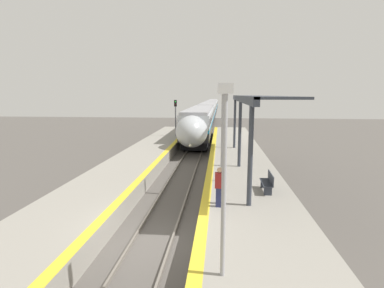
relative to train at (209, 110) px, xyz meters
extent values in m
plane|color=#56514C|center=(0.00, -55.37, -2.20)|extent=(120.00, 120.00, 0.00)
cube|color=slate|center=(-0.72, -55.37, -2.12)|extent=(0.08, 90.00, 0.15)
cube|color=slate|center=(0.72, -55.37, -2.12)|extent=(0.08, 90.00, 0.15)
cube|color=black|center=(0.00, -28.99, -1.57)|extent=(2.53, 17.96, 0.81)
cube|color=#28282D|center=(0.00, -28.99, -0.72)|extent=(2.88, 19.52, 0.87)
cube|color=#198CBF|center=(0.00, -28.99, -0.14)|extent=(2.89, 19.52, 0.30)
cube|color=#B2B7BC|center=(0.00, -28.99, 0.67)|extent=(2.88, 19.52, 1.32)
cube|color=black|center=(0.00, -28.99, 0.61)|extent=(2.91, 17.96, 0.73)
cube|color=#9E9EA3|center=(0.00, -28.99, 1.49)|extent=(2.59, 19.52, 0.30)
cylinder|color=black|center=(-0.72, -36.14, -1.77)|extent=(0.12, 0.85, 0.85)
cylinder|color=black|center=(0.72, -36.14, -1.77)|extent=(0.12, 0.85, 0.85)
cylinder|color=black|center=(-0.72, -33.94, -1.77)|extent=(0.12, 0.85, 0.85)
cylinder|color=black|center=(0.72, -33.94, -1.77)|extent=(0.12, 0.85, 0.85)
cylinder|color=black|center=(-0.72, -24.03, -1.77)|extent=(0.12, 0.85, 0.85)
cylinder|color=black|center=(0.72, -24.03, -1.77)|extent=(0.12, 0.85, 0.85)
cylinder|color=black|center=(-0.72, -21.83, -1.77)|extent=(0.12, 0.85, 0.85)
cylinder|color=black|center=(0.72, -21.83, -1.77)|extent=(0.12, 0.85, 0.85)
ellipsoid|color=#B2B7BC|center=(0.00, -40.00, 0.09)|extent=(2.76, 3.75, 2.75)
ellipsoid|color=black|center=(0.00, -40.47, 0.54)|extent=(2.01, 2.18, 1.40)
sphere|color=#F9F4CC|center=(0.00, -41.40, -0.91)|extent=(0.24, 0.24, 0.24)
cube|color=black|center=(0.00, -8.66, -1.57)|extent=(2.53, 17.96, 0.81)
cube|color=#28282D|center=(0.00, -8.66, -0.72)|extent=(2.88, 19.52, 0.87)
cube|color=#198CBF|center=(0.00, -8.66, -0.14)|extent=(2.89, 19.52, 0.30)
cube|color=#B2B7BC|center=(0.00, -8.66, 0.67)|extent=(2.88, 19.52, 1.32)
cube|color=black|center=(0.00, -8.66, 0.61)|extent=(2.91, 17.96, 0.73)
cube|color=#9E9EA3|center=(0.00, -8.66, 1.49)|extent=(2.59, 19.52, 0.30)
cylinder|color=black|center=(-0.72, -15.82, -1.77)|extent=(0.12, 0.85, 0.85)
cylinder|color=black|center=(0.72, -15.82, -1.77)|extent=(0.12, 0.85, 0.85)
cylinder|color=black|center=(-0.72, -13.62, -1.77)|extent=(0.12, 0.85, 0.85)
cylinder|color=black|center=(0.72, -13.62, -1.77)|extent=(0.12, 0.85, 0.85)
cylinder|color=black|center=(-0.72, -3.71, -1.77)|extent=(0.12, 0.85, 0.85)
cylinder|color=black|center=(0.72, -3.71, -1.77)|extent=(0.12, 0.85, 0.85)
cylinder|color=black|center=(-0.72, -1.51, -1.77)|extent=(0.12, 0.85, 0.85)
cylinder|color=black|center=(0.72, -1.51, -1.77)|extent=(0.12, 0.85, 0.85)
cube|color=black|center=(0.00, 11.66, -1.57)|extent=(2.53, 17.96, 0.81)
cube|color=#28282D|center=(0.00, 11.66, -0.72)|extent=(2.88, 19.52, 0.87)
cube|color=#198CBF|center=(0.00, 11.66, -0.14)|extent=(2.89, 19.52, 0.30)
cube|color=#B2B7BC|center=(0.00, 11.66, 0.67)|extent=(2.88, 19.52, 1.32)
cube|color=black|center=(0.00, 11.66, 0.61)|extent=(2.91, 17.96, 0.73)
cube|color=#9E9EA3|center=(0.00, 11.66, 1.49)|extent=(2.59, 19.52, 0.30)
cylinder|color=black|center=(-0.72, 4.51, -1.77)|extent=(0.12, 0.85, 0.85)
cylinder|color=black|center=(0.72, 4.51, -1.77)|extent=(0.12, 0.85, 0.85)
cylinder|color=black|center=(-0.72, 6.71, -1.77)|extent=(0.12, 0.85, 0.85)
cylinder|color=black|center=(0.72, 6.71, -1.77)|extent=(0.12, 0.85, 0.85)
cylinder|color=black|center=(-0.72, 16.61, -1.77)|extent=(0.12, 0.85, 0.85)
cylinder|color=black|center=(0.72, 16.61, -1.77)|extent=(0.12, 0.85, 0.85)
cylinder|color=black|center=(-0.72, 18.81, -1.77)|extent=(0.12, 0.85, 0.85)
cylinder|color=black|center=(0.72, 18.81, -1.77)|extent=(0.12, 0.85, 0.85)
cube|color=black|center=(0.00, 31.98, -1.57)|extent=(2.53, 17.96, 0.81)
cube|color=#28282D|center=(0.00, 31.98, -0.72)|extent=(2.88, 19.52, 0.87)
cube|color=#198CBF|center=(0.00, 31.98, -0.14)|extent=(2.89, 19.52, 0.30)
cube|color=#B2B7BC|center=(0.00, 31.98, 0.67)|extent=(2.88, 19.52, 1.32)
cube|color=black|center=(0.00, 31.98, 0.61)|extent=(2.91, 17.96, 0.73)
cube|color=#9E9EA3|center=(0.00, 31.98, 1.49)|extent=(2.59, 19.52, 0.30)
cylinder|color=black|center=(-0.72, 24.83, -1.77)|extent=(0.12, 0.85, 0.85)
cylinder|color=black|center=(0.72, 24.83, -1.77)|extent=(0.12, 0.85, 0.85)
cylinder|color=black|center=(-0.72, 27.03, -1.77)|extent=(0.12, 0.85, 0.85)
cylinder|color=black|center=(0.72, 27.03, -1.77)|extent=(0.12, 0.85, 0.85)
cylinder|color=black|center=(-0.72, 36.94, -1.77)|extent=(0.12, 0.85, 0.85)
cylinder|color=black|center=(0.72, 36.94, -1.77)|extent=(0.12, 0.85, 0.85)
cylinder|color=black|center=(-0.72, 39.14, -1.77)|extent=(0.12, 0.85, 0.85)
cylinder|color=black|center=(0.72, 39.14, -1.77)|extent=(0.12, 0.85, 0.85)
cube|color=gray|center=(3.78, -55.37, -1.75)|extent=(4.24, 64.00, 0.89)
cube|color=yellow|center=(1.86, -55.37, -1.30)|extent=(0.40, 64.00, 0.01)
cube|color=gray|center=(-3.55, -55.37, -1.75)|extent=(3.78, 64.00, 0.89)
cube|color=yellow|center=(-1.86, -55.37, -1.30)|extent=(0.40, 64.00, 0.01)
cube|color=#2D333D|center=(4.64, -52.12, -1.10)|extent=(0.36, 0.06, 0.42)
cube|color=#2D333D|center=(4.64, -51.01, -1.10)|extent=(0.36, 0.06, 0.42)
cube|color=#2D333D|center=(4.64, -51.57, -0.87)|extent=(0.44, 1.48, 0.03)
cube|color=#2D333D|center=(4.84, -51.57, -0.64)|extent=(0.04, 1.48, 0.44)
cube|color=navy|center=(2.44, -53.72, -0.91)|extent=(0.28, 0.20, 0.80)
cube|color=maroon|center=(2.44, -53.72, -0.20)|extent=(0.36, 0.22, 0.63)
sphere|color=tan|center=(2.44, -53.72, 0.23)|extent=(0.22, 0.22, 0.22)
cylinder|color=#59595E|center=(-2.47, -32.82, -0.13)|extent=(0.14, 0.14, 4.13)
cube|color=black|center=(-2.47, -32.82, 2.28)|extent=(0.28, 0.20, 0.70)
sphere|color=#1ED833|center=(-2.47, -32.93, 2.45)|extent=(0.14, 0.14, 0.14)
sphere|color=#330A0A|center=(-2.47, -32.93, 2.11)|extent=(0.14, 0.14, 0.14)
cylinder|color=#9E9EA3|center=(2.55, -58.43, 0.96)|extent=(0.12, 0.12, 4.54)
cube|color=silver|center=(2.55, -58.43, 3.35)|extent=(0.36, 0.20, 0.24)
cylinder|color=#9E9EA3|center=(2.55, -50.03, 0.96)|extent=(0.12, 0.12, 4.54)
cube|color=silver|center=(2.55, -50.03, 3.35)|extent=(0.36, 0.20, 0.24)
cylinder|color=#333842|center=(3.67, -53.44, 0.78)|extent=(0.20, 0.20, 4.18)
cylinder|color=#333842|center=(3.67, -46.61, 0.78)|extent=(0.20, 0.20, 4.18)
cylinder|color=#333842|center=(3.67, -39.79, 0.78)|extent=(0.20, 0.20, 4.18)
cube|color=#333842|center=(3.67, -46.61, 2.97)|extent=(0.24, 16.66, 0.36)
cube|color=#333842|center=(4.57, -46.61, 3.09)|extent=(2.00, 16.66, 0.10)
camera|label=1|loc=(2.44, -65.42, 3.21)|focal=28.00mm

